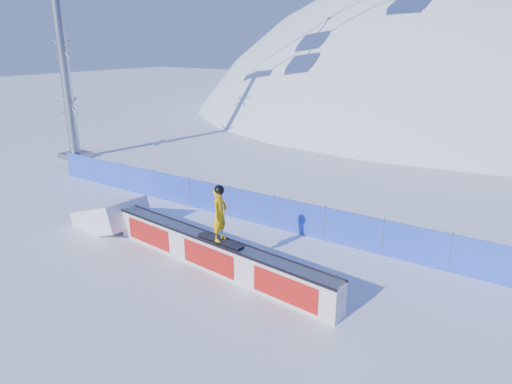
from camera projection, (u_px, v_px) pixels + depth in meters
The scene contains 6 objects.
ground at pixel (166, 269), 13.53m from camera, with size 160.00×160.00×0.00m, color white.
snow_hill at pixel (435, 265), 52.36m from camera, with size 64.00×64.00×64.00m.
safety_fence at pixel (251, 207), 16.89m from camera, with size 22.05×0.05×1.30m.
rail_box at pixel (215, 254), 13.36m from camera, with size 8.41×1.40×1.01m.
snow_ramp at pixel (112, 226), 16.67m from camera, with size 2.54×1.69×0.95m, color white, non-canonical shape.
snowboarder at pixel (220, 214), 12.79m from camera, with size 1.62×0.61×1.68m.
Camera 1 is at (8.96, -8.58, 6.45)m, focal length 32.00 mm.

